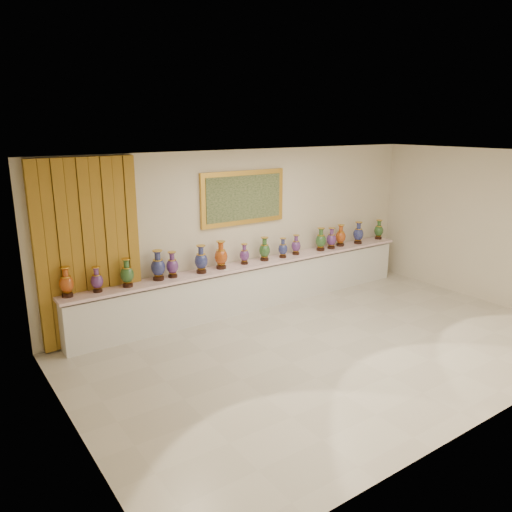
# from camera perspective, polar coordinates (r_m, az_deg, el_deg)

# --- Properties ---
(ground) EXTENTS (8.00, 8.00, 0.00)m
(ground) POSITION_cam_1_polar(r_m,az_deg,el_deg) (8.16, 9.02, -10.35)
(ground) COLOR beige
(ground) RESTS_ON ground
(room) EXTENTS (8.00, 8.00, 8.00)m
(room) POSITION_cam_1_polar(r_m,az_deg,el_deg) (8.35, -15.57, 1.50)
(room) COLOR beige
(room) RESTS_ON ground
(counter) EXTENTS (7.28, 0.48, 0.90)m
(counter) POSITION_cam_1_polar(r_m,az_deg,el_deg) (9.63, -0.22, -3.36)
(counter) COLOR white
(counter) RESTS_ON ground
(vase_0) EXTENTS (0.29, 0.29, 0.47)m
(vase_0) POSITION_cam_1_polar(r_m,az_deg,el_deg) (8.09, -20.85, -2.95)
(vase_0) COLOR black
(vase_0) RESTS_ON counter
(vase_1) EXTENTS (0.21, 0.21, 0.41)m
(vase_1) POSITION_cam_1_polar(r_m,az_deg,el_deg) (8.17, -17.72, -2.70)
(vase_1) COLOR black
(vase_1) RESTS_ON counter
(vase_2) EXTENTS (0.27, 0.27, 0.47)m
(vase_2) POSITION_cam_1_polar(r_m,az_deg,el_deg) (8.29, -14.52, -2.02)
(vase_2) COLOR black
(vase_2) RESTS_ON counter
(vase_3) EXTENTS (0.27, 0.27, 0.52)m
(vase_3) POSITION_cam_1_polar(r_m,az_deg,el_deg) (8.52, -11.14, -1.21)
(vase_3) COLOR black
(vase_3) RESTS_ON counter
(vase_4) EXTENTS (0.24, 0.24, 0.45)m
(vase_4) POSITION_cam_1_polar(r_m,az_deg,el_deg) (8.64, -9.54, -1.11)
(vase_4) COLOR black
(vase_4) RESTS_ON counter
(vase_5) EXTENTS (0.25, 0.25, 0.50)m
(vase_5) POSITION_cam_1_polar(r_m,az_deg,el_deg) (8.81, -6.29, -0.52)
(vase_5) COLOR black
(vase_5) RESTS_ON counter
(vase_6) EXTENTS (0.31, 0.31, 0.51)m
(vase_6) POSITION_cam_1_polar(r_m,az_deg,el_deg) (9.04, -4.02, -0.03)
(vase_6) COLOR black
(vase_6) RESTS_ON counter
(vase_7) EXTENTS (0.21, 0.21, 0.39)m
(vase_7) POSITION_cam_1_polar(r_m,az_deg,el_deg) (9.33, -1.34, 0.12)
(vase_7) COLOR black
(vase_7) RESTS_ON counter
(vase_8) EXTENTS (0.22, 0.22, 0.46)m
(vase_8) POSITION_cam_1_polar(r_m,az_deg,el_deg) (9.56, 0.98, 0.68)
(vase_8) COLOR black
(vase_8) RESTS_ON counter
(vase_9) EXTENTS (0.22, 0.22, 0.39)m
(vase_9) POSITION_cam_1_polar(r_m,az_deg,el_deg) (9.79, 3.09, 0.82)
(vase_9) COLOR black
(vase_9) RESTS_ON counter
(vase_10) EXTENTS (0.19, 0.19, 0.40)m
(vase_10) POSITION_cam_1_polar(r_m,az_deg,el_deg) (10.04, 4.59, 1.19)
(vase_10) COLOR black
(vase_10) RESTS_ON counter
(vase_11) EXTENTS (0.28, 0.28, 0.48)m
(vase_11) POSITION_cam_1_polar(r_m,az_deg,el_deg) (10.41, 7.41, 1.79)
(vase_11) COLOR black
(vase_11) RESTS_ON counter
(vase_12) EXTENTS (0.21, 0.21, 0.44)m
(vase_12) POSITION_cam_1_polar(r_m,az_deg,el_deg) (10.60, 8.62, 1.90)
(vase_12) COLOR black
(vase_12) RESTS_ON counter
(vase_13) EXTENTS (0.26, 0.26, 0.47)m
(vase_13) POSITION_cam_1_polar(r_m,az_deg,el_deg) (10.86, 9.65, 2.22)
(vase_13) COLOR black
(vase_13) RESTS_ON counter
(vase_14) EXTENTS (0.26, 0.26, 0.48)m
(vase_14) POSITION_cam_1_polar(r_m,az_deg,el_deg) (11.15, 11.62, 2.50)
(vase_14) COLOR black
(vase_14) RESTS_ON counter
(vase_15) EXTENTS (0.27, 0.27, 0.44)m
(vase_15) POSITION_cam_1_polar(r_m,az_deg,el_deg) (11.70, 13.85, 2.85)
(vase_15) COLOR black
(vase_15) RESTS_ON counter
(label_card) EXTENTS (0.10, 0.06, 0.00)m
(label_card) POSITION_cam_1_polar(r_m,az_deg,el_deg) (9.02, -3.41, -1.57)
(label_card) COLOR white
(label_card) RESTS_ON counter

